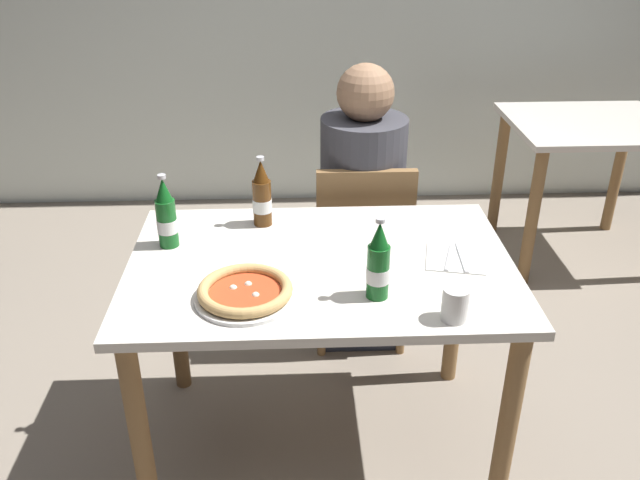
% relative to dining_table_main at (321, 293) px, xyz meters
% --- Properties ---
extents(ground_plane, '(8.00, 8.00, 0.00)m').
position_rel_dining_table_main_xyz_m(ground_plane, '(0.00, 0.00, -0.64)').
color(ground_plane, gray).
extents(dining_table_main, '(1.20, 0.80, 0.75)m').
position_rel_dining_table_main_xyz_m(dining_table_main, '(0.00, 0.00, 0.00)').
color(dining_table_main, silver).
rests_on(dining_table_main, ground_plane).
extents(chair_behind_table, '(0.40, 0.40, 0.85)m').
position_rel_dining_table_main_xyz_m(chair_behind_table, '(0.20, 0.61, -0.15)').
color(chair_behind_table, olive).
rests_on(chair_behind_table, ground_plane).
extents(diner_seated, '(0.34, 0.34, 1.21)m').
position_rel_dining_table_main_xyz_m(diner_seated, '(0.20, 0.66, -0.05)').
color(diner_seated, '#2D3342').
rests_on(diner_seated, ground_plane).
extents(dining_table_background, '(0.80, 0.70, 0.75)m').
position_rel_dining_table_main_xyz_m(dining_table_background, '(1.41, 1.35, -0.04)').
color(dining_table_background, silver).
rests_on(dining_table_background, ground_plane).
extents(pizza_margherita_near, '(0.29, 0.29, 0.04)m').
position_rel_dining_table_main_xyz_m(pizza_margherita_near, '(-0.22, -0.20, 0.14)').
color(pizza_margherita_near, white).
rests_on(pizza_margherita_near, dining_table_main).
extents(beer_bottle_left, '(0.07, 0.07, 0.25)m').
position_rel_dining_table_main_xyz_m(beer_bottle_left, '(-0.49, 0.13, 0.22)').
color(beer_bottle_left, '#14591E').
rests_on(beer_bottle_left, dining_table_main).
extents(beer_bottle_center, '(0.07, 0.07, 0.25)m').
position_rel_dining_table_main_xyz_m(beer_bottle_center, '(-0.19, 0.27, 0.22)').
color(beer_bottle_center, '#512D0F').
rests_on(beer_bottle_center, dining_table_main).
extents(beer_bottle_right, '(0.07, 0.07, 0.25)m').
position_rel_dining_table_main_xyz_m(beer_bottle_right, '(0.15, -0.20, 0.22)').
color(beer_bottle_right, '#14591E').
rests_on(beer_bottle_right, dining_table_main).
extents(napkin_with_cutlery, '(0.21, 0.21, 0.01)m').
position_rel_dining_table_main_xyz_m(napkin_with_cutlery, '(0.42, -0.00, 0.12)').
color(napkin_with_cutlery, white).
rests_on(napkin_with_cutlery, dining_table_main).
extents(paper_cup, '(0.07, 0.07, 0.09)m').
position_rel_dining_table_main_xyz_m(paper_cup, '(0.35, -0.33, 0.16)').
color(paper_cup, white).
rests_on(paper_cup, dining_table_main).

